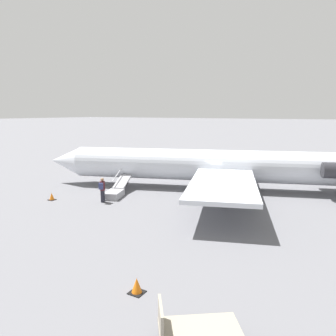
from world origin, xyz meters
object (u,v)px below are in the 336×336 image
object	(u,v)px
passenger	(102,188)
luggage_cart	(195,329)
airplane_main	(222,165)
boarding_stairs	(116,192)

from	to	relation	value
passenger	luggage_cart	bearing A→B (deg)	-148.51
airplane_main	luggage_cart	size ratio (longest dim) A/B	11.59
airplane_main	passenger	distance (m)	9.86
boarding_stairs	luggage_cart	size ratio (longest dim) A/B	1.70
airplane_main	passenger	xyz separation A→B (m)	(5.78, 7.93, -1.00)
airplane_main	boarding_stairs	xyz separation A→B (m)	(6.03, 6.20, -1.63)
airplane_main	boarding_stairs	bearing A→B (deg)	26.18
boarding_stairs	passenger	bearing A→B (deg)	168.60
airplane_main	boarding_stairs	size ratio (longest dim) A/B	6.82
passenger	luggage_cart	distance (m)	15.28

